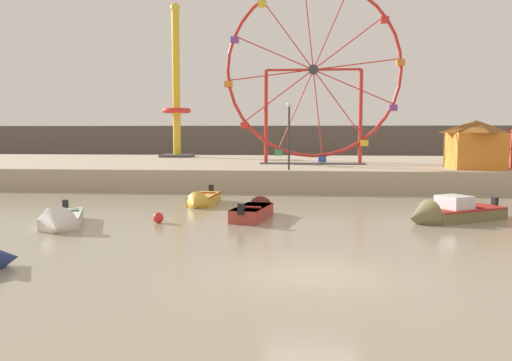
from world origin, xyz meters
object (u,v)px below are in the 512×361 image
object	(u,v)px
motorboat_faded_red	(255,210)
promenade_lamp_near	(289,126)
ferris_wheel_red_frame	(313,73)
motorboat_mustard_yellow	(202,200)
motorboat_white_red_stripe	(60,221)
motorboat_olive_wood	(447,213)
carnival_booth_orange_canopy	(475,144)
drop_tower_yellow_tower	(176,98)
mooring_buoy_orange	(158,218)

from	to	relation	value
motorboat_faded_red	promenade_lamp_near	world-z (taller)	promenade_lamp_near
ferris_wheel_red_frame	motorboat_mustard_yellow	bearing A→B (deg)	-114.11
ferris_wheel_red_frame	motorboat_white_red_stripe	bearing A→B (deg)	-116.84
motorboat_olive_wood	promenade_lamp_near	world-z (taller)	promenade_lamp_near
motorboat_white_red_stripe	carnival_booth_orange_canopy	xyz separation A→B (m)	(20.22, 15.66, 2.72)
motorboat_olive_wood	motorboat_faded_red	distance (m)	8.06
drop_tower_yellow_tower	promenade_lamp_near	world-z (taller)	drop_tower_yellow_tower
motorboat_mustard_yellow	drop_tower_yellow_tower	size ratio (longest dim) A/B	0.28
drop_tower_yellow_tower	carnival_booth_orange_canopy	distance (m)	26.92
motorboat_faded_red	mooring_buoy_orange	distance (m)	4.25
motorboat_white_red_stripe	carnival_booth_orange_canopy	size ratio (longest dim) A/B	1.12
motorboat_olive_wood	mooring_buoy_orange	bearing A→B (deg)	-24.78
motorboat_olive_wood	motorboat_white_red_stripe	distance (m)	15.64
motorboat_white_red_stripe	carnival_booth_orange_canopy	world-z (taller)	carnival_booth_orange_canopy
motorboat_olive_wood	motorboat_faded_red	world-z (taller)	motorboat_olive_wood
motorboat_faded_red	carnival_booth_orange_canopy	bearing A→B (deg)	-35.88
motorboat_olive_wood	motorboat_mustard_yellow	bearing A→B (deg)	-51.79
motorboat_faded_red	carnival_booth_orange_canopy	size ratio (longest dim) A/B	1.05
motorboat_white_red_stripe	mooring_buoy_orange	size ratio (longest dim) A/B	9.63
motorboat_faded_red	drop_tower_yellow_tower	xyz separation A→B (m)	(-9.80, 26.33, 6.53)
motorboat_olive_wood	promenade_lamp_near	size ratio (longest dim) A/B	1.15
ferris_wheel_red_frame	promenade_lamp_near	size ratio (longest dim) A/B	3.15
mooring_buoy_orange	motorboat_mustard_yellow	bearing A→B (deg)	82.47
ferris_wheel_red_frame	drop_tower_yellow_tower	world-z (taller)	drop_tower_yellow_tower
motorboat_white_red_stripe	drop_tower_yellow_tower	world-z (taller)	drop_tower_yellow_tower
promenade_lamp_near	carnival_booth_orange_canopy	bearing A→B (deg)	10.68
ferris_wheel_red_frame	mooring_buoy_orange	size ratio (longest dim) A/B	29.83
motorboat_faded_red	carnival_booth_orange_canopy	distance (m)	18.08
motorboat_faded_red	motorboat_mustard_yellow	bearing A→B (deg)	50.71
drop_tower_yellow_tower	ferris_wheel_red_frame	bearing A→B (deg)	-38.50
motorboat_mustard_yellow	motorboat_faded_red	size ratio (longest dim) A/B	0.98
motorboat_faded_red	drop_tower_yellow_tower	bearing A→B (deg)	30.71
motorboat_olive_wood	motorboat_faded_red	xyz separation A→B (m)	(-8.05, 0.37, -0.05)
promenade_lamp_near	mooring_buoy_orange	xyz separation A→B (m)	(-4.93, -12.05, -3.84)
motorboat_olive_wood	motorboat_white_red_stripe	bearing A→B (deg)	-21.36
motorboat_faded_red	ferris_wheel_red_frame	bearing A→B (deg)	1.13
motorboat_olive_wood	mooring_buoy_orange	size ratio (longest dim) A/B	10.92
carnival_booth_orange_canopy	mooring_buoy_orange	size ratio (longest dim) A/B	8.62
motorboat_olive_wood	carnival_booth_orange_canopy	size ratio (longest dim) A/B	1.27
motorboat_white_red_stripe	drop_tower_yellow_tower	xyz separation A→B (m)	(-2.48, 29.60, 6.58)
carnival_booth_orange_canopy	motorboat_mustard_yellow	bearing A→B (deg)	-151.63
motorboat_white_red_stripe	ferris_wheel_red_frame	size ratio (longest dim) A/B	0.32
motorboat_olive_wood	drop_tower_yellow_tower	xyz separation A→B (m)	(-17.85, 26.70, 6.49)
motorboat_mustard_yellow	carnival_booth_orange_canopy	distance (m)	18.42
motorboat_white_red_stripe	ferris_wheel_red_frame	bearing A→B (deg)	133.30
motorboat_white_red_stripe	ferris_wheel_red_frame	xyz separation A→B (m)	(9.97, 19.70, 7.70)
motorboat_olive_wood	motorboat_white_red_stripe	size ratio (longest dim) A/B	1.13
drop_tower_yellow_tower	carnival_booth_orange_canopy	world-z (taller)	drop_tower_yellow_tower
motorboat_mustard_yellow	carnival_booth_orange_canopy	bearing A→B (deg)	121.87
motorboat_olive_wood	motorboat_mustard_yellow	xyz separation A→B (m)	(-11.13, 3.99, -0.07)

